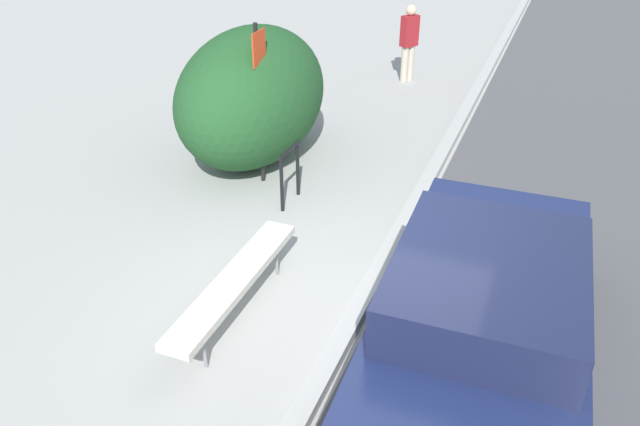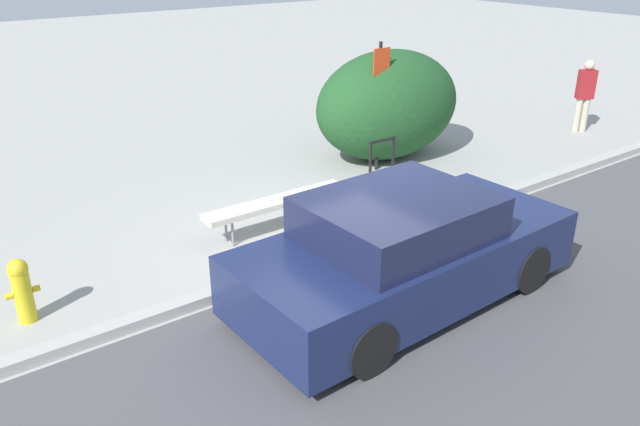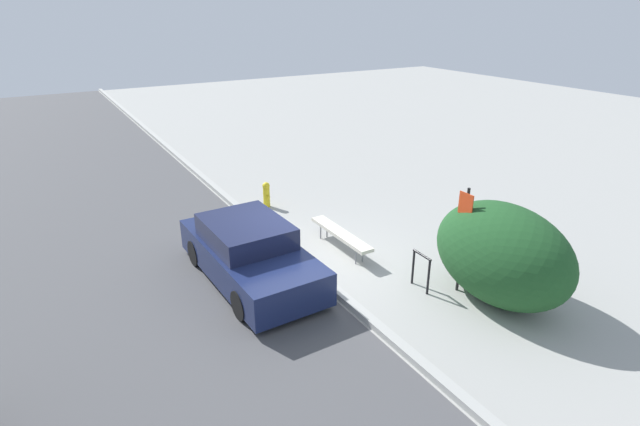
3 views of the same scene
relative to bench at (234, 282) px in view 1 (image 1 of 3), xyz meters
The scene contains 8 objects.
ground_plane 1.32m from the bench, 72.20° to the right, with size 60.00×60.00×0.00m, color #9E9E99.
curb 1.30m from the bench, 72.20° to the right, with size 60.00×0.20×0.13m.
bench is the anchor object (origin of this frame).
bike_rack 2.45m from the bench, 10.78° to the left, with size 0.55×0.06×0.83m.
sign_post 3.20m from the bench, 20.95° to the left, with size 0.36×0.08×2.30m.
shrub_hedge 3.87m from the bench, 23.93° to the left, with size 3.06×1.97×2.05m.
pedestrian 8.07m from the bench, ahead, with size 0.40×0.36×1.56m.
parked_car_near 2.48m from the bench, 86.43° to the right, with size 4.19×1.88×1.32m.
Camera 1 is at (-4.83, -1.54, 4.28)m, focal length 35.00 mm.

